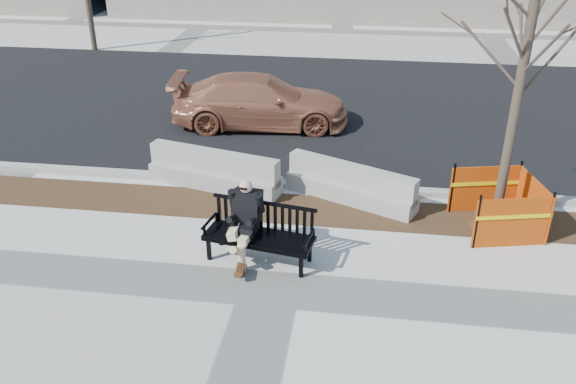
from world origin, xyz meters
name	(u,v)px	position (x,y,z in m)	size (l,w,h in m)	color
ground	(270,289)	(0.00, 0.00, 0.00)	(120.00, 120.00, 0.00)	beige
mulch_strip	(292,209)	(0.00, 2.60, 0.00)	(40.00, 1.20, 0.02)	#47301C
asphalt_street	(321,105)	(0.00, 8.80, 0.00)	(60.00, 10.40, 0.01)	black
curb	(298,185)	(0.00, 3.55, 0.06)	(60.00, 0.25, 0.12)	#9E9B93
bench	(259,260)	(-0.31, 0.77, 0.00)	(1.85, 0.66, 0.99)	black
seated_man	(246,256)	(-0.56, 0.86, 0.00)	(0.59, 0.98, 1.37)	black
tree_fence	(494,227)	(3.77, 2.42, 0.00)	(2.04, 2.04, 5.11)	#E2590C
sedan	(261,125)	(-1.42, 7.01, 0.00)	(1.83, 4.49, 1.30)	#A66346
jersey_barrier_left	(215,187)	(-1.71, 3.33, 0.00)	(2.84, 0.57, 0.81)	#9A9790
jersey_barrier_right	(350,200)	(1.10, 3.12, 0.00)	(2.69, 0.54, 0.77)	#9B9991
far_tree_left	(95,50)	(-9.10, 14.05, 0.00)	(2.29, 2.29, 6.17)	#4D3F31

